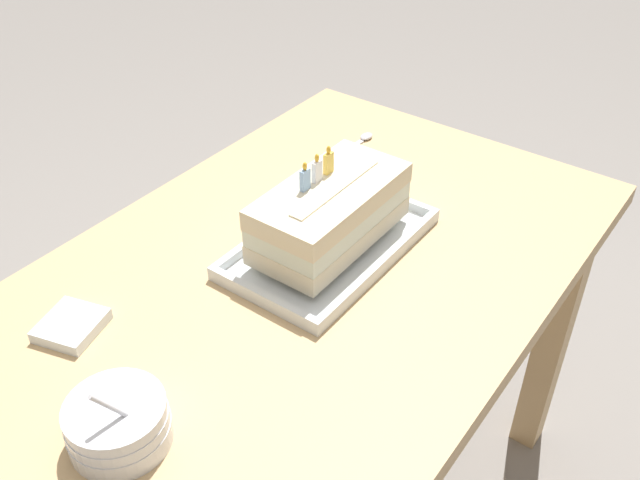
{
  "coord_description": "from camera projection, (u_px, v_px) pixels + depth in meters",
  "views": [
    {
      "loc": [
        -0.69,
        -0.53,
        1.41
      ],
      "look_at": [
        0.02,
        -0.0,
        0.74
      ],
      "focal_mm": 39.62,
      "sensor_mm": 36.0,
      "label": 1
    }
  ],
  "objects": [
    {
      "name": "bowl_stack",
      "position": [
        118.0,
        423.0,
        0.83
      ],
      "size": [
        0.12,
        0.12,
        0.11
      ],
      "color": "white",
      "rests_on": "dining_table"
    },
    {
      "name": "napkin_pile",
      "position": [
        71.0,
        326.0,
        0.99
      ],
      "size": [
        0.1,
        0.1,
        0.02
      ],
      "color": "white",
      "rests_on": "dining_table"
    },
    {
      "name": "birthday_cake",
      "position": [
        330.0,
        212.0,
        1.1
      ],
      "size": [
        0.27,
        0.13,
        0.14
      ],
      "color": "beige",
      "rests_on": "foil_tray"
    },
    {
      "name": "foil_tray",
      "position": [
        330.0,
        245.0,
        1.14
      ],
      "size": [
        0.35,
        0.21,
        0.02
      ],
      "color": "silver",
      "rests_on": "dining_table"
    },
    {
      "name": "serving_spoon_near_tray",
      "position": [
        362.0,
        140.0,
        1.42
      ],
      "size": [
        0.12,
        0.02,
        0.01
      ],
      "color": "silver",
      "rests_on": "dining_table"
    },
    {
      "name": "dining_table",
      "position": [
        311.0,
        313.0,
        1.19
      ],
      "size": [
        1.06,
        0.7,
        0.71
      ],
      "color": "tan",
      "rests_on": "ground_plane"
    }
  ]
}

